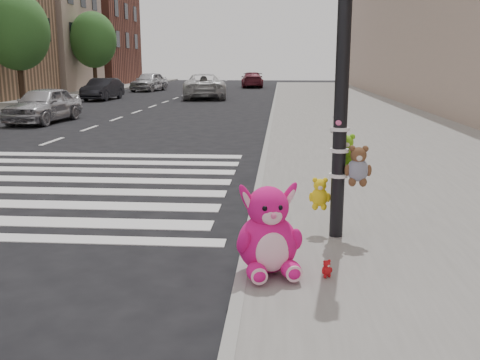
# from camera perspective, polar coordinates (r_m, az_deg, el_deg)

# --- Properties ---
(ground) EXTENTS (120.00, 120.00, 0.00)m
(ground) POSITION_cam_1_polar(r_m,az_deg,el_deg) (5.33, -17.54, -12.57)
(ground) COLOR black
(ground) RESTS_ON ground
(sidewalk_near) EXTENTS (7.00, 80.00, 0.14)m
(sidewalk_near) POSITION_cam_1_polar(r_m,az_deg,el_deg) (14.93, 16.30, 3.82)
(sidewalk_near) COLOR slate
(sidewalk_near) RESTS_ON ground
(curb_edge) EXTENTS (0.12, 80.00, 0.15)m
(curb_edge) POSITION_cam_1_polar(r_m,az_deg,el_deg) (14.62, 2.92, 4.13)
(curb_edge) COLOR gray
(curb_edge) RESTS_ON ground
(bld_far_d) EXTENTS (6.00, 8.00, 10.00)m
(bld_far_d) POSITION_cam_1_polar(r_m,az_deg,el_deg) (43.22, -20.16, 15.53)
(bld_far_d) COLOR gray
(bld_far_d) RESTS_ON ground
(bld_far_e) EXTENTS (6.00, 10.00, 9.00)m
(bld_far_e) POSITION_cam_1_polar(r_m,az_deg,el_deg) (53.42, -15.15, 14.60)
(bld_far_e) COLOR brown
(bld_far_e) RESTS_ON ground
(signal_pole) EXTENTS (0.72, 0.50, 4.00)m
(signal_pole) POSITION_cam_1_polar(r_m,az_deg,el_deg) (6.33, 10.96, 7.62)
(signal_pole) COLOR black
(signal_pole) RESTS_ON sidewalk_near
(tree_far_b) EXTENTS (3.20, 3.20, 5.44)m
(tree_far_b) POSITION_cam_1_polar(r_m,az_deg,el_deg) (29.56, -22.72, 14.41)
(tree_far_b) COLOR #382619
(tree_far_b) RESTS_ON sidewalk_far
(tree_far_c) EXTENTS (3.20, 3.20, 5.44)m
(tree_far_c) POSITION_cam_1_polar(r_m,az_deg,el_deg) (39.71, -15.39, 14.20)
(tree_far_c) COLOR #382619
(tree_far_c) RESTS_ON sidewalk_far
(pink_bunny) EXTENTS (0.73, 0.80, 0.94)m
(pink_bunny) POSITION_cam_1_polar(r_m,az_deg,el_deg) (5.30, 3.04, -6.02)
(pink_bunny) COLOR #E11278
(pink_bunny) RESTS_ON sidewalk_near
(red_teddy) EXTENTS (0.15, 0.14, 0.18)m
(red_teddy) POSITION_cam_1_polar(r_m,az_deg,el_deg) (5.36, 9.23, -9.31)
(red_teddy) COLOR red
(red_teddy) RESTS_ON sidewalk_near
(car_silver_far) EXTENTS (1.81, 3.92, 1.30)m
(car_silver_far) POSITION_cam_1_polar(r_m,az_deg,el_deg) (21.05, -20.21, 7.55)
(car_silver_far) COLOR #AFAFB4
(car_silver_far) RESTS_ON ground
(car_dark_far) EXTENTS (1.52, 3.84, 1.25)m
(car_dark_far) POSITION_cam_1_polar(r_m,az_deg,el_deg) (32.46, -14.44, 9.37)
(car_dark_far) COLOR black
(car_dark_far) RESTS_ON ground
(car_white_near) EXTENTS (3.30, 5.64, 1.48)m
(car_white_near) POSITION_cam_1_polar(r_m,az_deg,el_deg) (32.82, -3.91, 9.96)
(car_white_near) COLOR silver
(car_white_near) RESTS_ON ground
(car_maroon_near) EXTENTS (2.18, 4.59, 1.29)m
(car_maroon_near) POSITION_cam_1_polar(r_m,az_deg,el_deg) (46.67, 1.29, 10.64)
(car_maroon_near) COLOR maroon
(car_maroon_near) RESTS_ON ground
(car_silver_deep) EXTENTS (2.35, 4.40, 1.42)m
(car_silver_deep) POSITION_cam_1_polar(r_m,az_deg,el_deg) (41.44, -9.67, 10.31)
(car_silver_deep) COLOR #BBBCC0
(car_silver_deep) RESTS_ON ground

